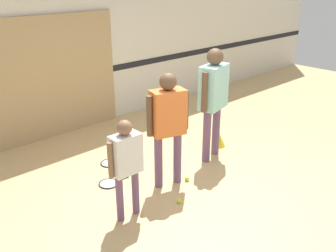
{
  "coord_description": "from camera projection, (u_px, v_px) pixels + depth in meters",
  "views": [
    {
      "loc": [
        -3.31,
        -3.14,
        2.77
      ],
      "look_at": [
        -0.17,
        0.24,
        0.88
      ],
      "focal_mm": 40.0,
      "sensor_mm": 36.0,
      "label": 1
    }
  ],
  "objects": [
    {
      "name": "person_student_left",
      "position": [
        126.0,
        159.0,
        4.31
      ],
      "size": [
        0.48,
        0.21,
        1.27
      ],
      "rotation": [
        0.0,
        0.0,
        -0.03
      ],
      "color": "#6B4C70",
      "rests_on": "ground_plane"
    },
    {
      "name": "tennis_ball_stray_left",
      "position": [
        178.0,
        146.0,
        6.4
      ],
      "size": [
        0.07,
        0.07,
        0.07
      ],
      "primitive_type": "sphere",
      "color": "#CCE038",
      "rests_on": "ground_plane"
    },
    {
      "name": "wall_panel",
      "position": [
        55.0,
        78.0,
        6.56
      ],
      "size": [
        2.44,
        0.05,
        2.14
      ],
      "color": "tan",
      "rests_on": "ground_plane"
    },
    {
      "name": "tennis_ball_stray_right",
      "position": [
        187.0,
        179.0,
        5.37
      ],
      "size": [
        0.07,
        0.07,
        0.07
      ],
      "primitive_type": "sphere",
      "color": "#CCE038",
      "rests_on": "ground_plane"
    },
    {
      "name": "racket_spare_on_floor",
      "position": [
        110.0,
        163.0,
        5.88
      ],
      "size": [
        0.52,
        0.34,
        0.03
      ],
      "rotation": [
        0.0,
        0.0,
        0.2
      ],
      "color": "#28282D",
      "rests_on": "ground_plane"
    },
    {
      "name": "wall_back",
      "position": [
        71.0,
        44.0,
        6.67
      ],
      "size": [
        16.0,
        0.07,
        3.2
      ],
      "color": "silver",
      "rests_on": "ground_plane"
    },
    {
      "name": "tennis_ball_near_instructor",
      "position": [
        179.0,
        201.0,
        4.86
      ],
      "size": [
        0.07,
        0.07,
        0.07
      ],
      "primitive_type": "sphere",
      "color": "#CCE038",
      "rests_on": "ground_plane"
    },
    {
      "name": "racket_second_spare",
      "position": [
        110.0,
        183.0,
        5.3
      ],
      "size": [
        0.48,
        0.32,
        0.03
      ],
      "rotation": [
        0.0,
        0.0,
        6.16
      ],
      "color": "#28282D",
      "rests_on": "ground_plane"
    },
    {
      "name": "training_cone",
      "position": [
        219.0,
        140.0,
        6.42
      ],
      "size": [
        0.22,
        0.22,
        0.24
      ],
      "color": "yellow",
      "rests_on": "ground_plane"
    },
    {
      "name": "person_student_right",
      "position": [
        213.0,
        93.0,
        5.67
      ],
      "size": [
        0.65,
        0.38,
        1.76
      ],
      "rotation": [
        0.0,
        0.0,
        -2.9
      ],
      "color": "#6B4C70",
      "rests_on": "ground_plane"
    },
    {
      "name": "ground_plane",
      "position": [
        189.0,
        186.0,
        5.26
      ],
      "size": [
        16.0,
        16.0,
        0.0
      ],
      "primitive_type": "plane",
      "color": "tan"
    },
    {
      "name": "person_instructor",
      "position": [
        168.0,
        118.0,
        4.94
      ],
      "size": [
        0.59,
        0.36,
        1.61
      ],
      "rotation": [
        0.0,
        0.0,
        -0.29
      ],
      "color": "#6B4C70",
      "rests_on": "ground_plane"
    },
    {
      "name": "tennis_ball_by_spare_racket",
      "position": [
        119.0,
        160.0,
        5.9
      ],
      "size": [
        0.07,
        0.07,
        0.07
      ],
      "primitive_type": "sphere",
      "color": "#CCE038",
      "rests_on": "ground_plane"
    }
  ]
}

